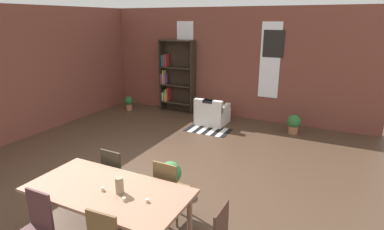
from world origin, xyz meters
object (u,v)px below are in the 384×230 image
Objects in this scene: dining_chair_far_left at (117,174)px; potted_plant_corner at (294,123)px; dining_table at (108,194)px; armchair_white at (212,114)px; potted_plant_by_shelf at (170,174)px; bookshelf_tall at (175,76)px; dining_chair_far_right at (170,188)px; vase_on_table at (119,185)px; potted_plant_window at (129,103)px; dining_chair_near_left at (34,229)px.

potted_plant_corner is at bearing 66.34° from dining_chair_far_left.
dining_table is 2.63× the size of armchair_white.
potted_plant_corner is at bearing 68.95° from potted_plant_by_shelf.
dining_table is at bearing -82.32° from armchair_white.
bookshelf_tall is 2.77× the size of armchair_white.
dining_table is 0.90m from dining_chair_far_right.
armchair_white is at bearing 99.84° from vase_on_table.
vase_on_table is 0.42× the size of potted_plant_by_shelf.
armchair_white is 1.62× the size of potted_plant_corner.
dining_chair_far_left is 5.39m from bookshelf_tall.
vase_on_table is at bearing -53.51° from potted_plant_window.
potted_plant_by_shelf is at bearing 54.64° from dining_chair_far_left.
dining_chair_far_right is at bearing -61.67° from bookshelf_tall.
dining_table is 4.26× the size of potted_plant_corner.
potted_plant_window is (-3.14, 4.42, -0.27)m from dining_chair_far_left.
armchair_white is (-0.21, 5.83, -0.23)m from dining_chair_near_left.
potted_plant_by_shelf is at bearing 76.73° from dining_chair_near_left.
dining_chair_near_left is at bearing -87.95° from armchair_white.
dining_chair_far_right is 1.76m from dining_chair_near_left.
armchair_white is 2.20m from potted_plant_corner.
potted_plant_window is at bearing 178.44° from armchair_white.
dining_table is at bearing -105.95° from potted_plant_corner.
bookshelf_tall is at bearing 24.65° from potted_plant_window.
bookshelf_tall is at bearing 155.60° from armchair_white.
armchair_white is at bearing -24.40° from bookshelf_tall.
dining_chair_far_right is 1.00× the size of dining_chair_near_left.
dining_table is 5.51m from potted_plant_corner.
potted_plant_corner is at bearing 74.05° from dining_table.
dining_chair_far_right is 5.77m from bookshelf_tall.
potted_plant_window is (-1.37, -0.63, -0.86)m from bookshelf_tall.
dining_chair_far_right is at bearing -47.19° from potted_plant_window.
potted_plant_window is (-3.67, 3.68, -0.04)m from potted_plant_by_shelf.
vase_on_table is (0.20, 0.00, 0.18)m from dining_table.
dining_chair_far_right reaches higher than potted_plant_window.
potted_plant_by_shelf is at bearing -111.05° from potted_plant_corner.
dining_table is 1.54m from potted_plant_by_shelf.
dining_chair_far_left is 5.43m from potted_plant_window.
dining_chair_far_left is (-0.95, 0.00, 0.00)m from dining_chair_far_right.
dining_chair_far_left is at bearing 122.88° from dining_table.
armchair_white reaches higher than potted_plant_corner.
dining_chair_far_left is 4.96m from potted_plant_corner.
potted_plant_window is (-5.13, -0.12, -0.03)m from potted_plant_corner.
potted_plant_by_shelf reaches higher than potted_plant_window.
potted_plant_corner is (1.99, 4.54, -0.24)m from dining_chair_far_left.
dining_chair_near_left is (-0.48, -0.74, -0.18)m from dining_table.
dining_chair_far_right is 4.50m from armchair_white.
potted_plant_window is at bearing -178.70° from potted_plant_corner.
dining_chair_far_right and dining_chair_near_left have the same top height.
dining_chair_near_left is at bearing -103.27° from potted_plant_by_shelf.
potted_plant_corner is (1.51, 5.28, -0.42)m from dining_table.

